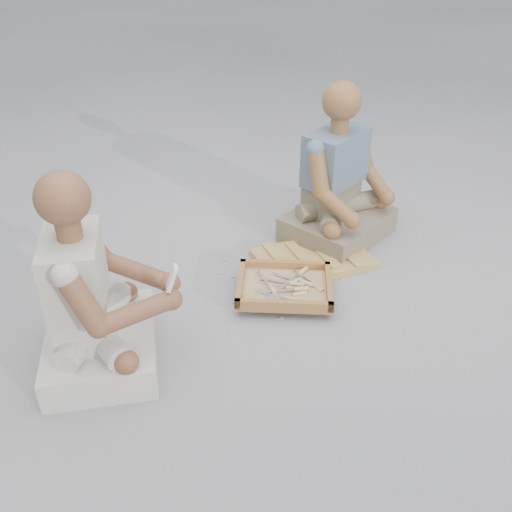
{
  "coord_description": "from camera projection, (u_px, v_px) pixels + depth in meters",
  "views": [
    {
      "loc": [
        -0.34,
        -1.92,
        1.66
      ],
      "look_at": [
        -0.11,
        0.23,
        0.3
      ],
      "focal_mm": 40.0,
      "sensor_mm": 36.0,
      "label": 1
    }
  ],
  "objects": [
    {
      "name": "wood_chip_12",
      "position": [
        326.0,
        297.0,
        2.79
      ],
      "size": [
        0.02,
        0.02,
        0.0
      ],
      "primitive_type": "cube",
      "rotation": [
        0.0,
        0.0,
        1.29
      ],
      "color": "tan",
      "rests_on": "ground"
    },
    {
      "name": "wood_chip_9",
      "position": [
        326.0,
        297.0,
        2.79
      ],
      "size": [
        0.02,
        0.02,
        0.0
      ],
      "primitive_type": "cube",
      "rotation": [
        0.0,
        0.0,
        0.23
      ],
      "color": "tan",
      "rests_on": "ground"
    },
    {
      "name": "carved_panel",
      "position": [
        313.0,
        259.0,
        3.05
      ],
      "size": [
        0.67,
        0.54,
        0.04
      ],
      "primitive_type": "cube",
      "rotation": [
        0.0,
        0.0,
        0.29
      ],
      "color": "#A3843F",
      "rests_on": "ground"
    },
    {
      "name": "chisel_7",
      "position": [
        292.0,
        283.0,
        2.77
      ],
      "size": [
        0.21,
        0.1,
        0.02
      ],
      "rotation": [
        0.0,
        0.0,
        -0.37
      ],
      "color": "white",
      "rests_on": "tool_tray"
    },
    {
      "name": "wood_chip_0",
      "position": [
        232.0,
        277.0,
        2.94
      ],
      "size": [
        0.02,
        0.02,
        0.0
      ],
      "primitive_type": "cube",
      "rotation": [
        0.0,
        0.0,
        0.34
      ],
      "color": "tan",
      "rests_on": "ground"
    },
    {
      "name": "wood_chip_8",
      "position": [
        351.0,
        310.0,
        2.7
      ],
      "size": [
        0.02,
        0.02,
        0.0
      ],
      "primitive_type": "cube",
      "rotation": [
        0.0,
        0.0,
        1.11
      ],
      "color": "tan",
      "rests_on": "ground"
    },
    {
      "name": "wood_chip_7",
      "position": [
        281.0,
        318.0,
        2.65
      ],
      "size": [
        0.02,
        0.02,
        0.0
      ],
      "primitive_type": "cube",
      "rotation": [
        0.0,
        0.0,
        0.77
      ],
      "color": "tan",
      "rests_on": "ground"
    },
    {
      "name": "chisel_4",
      "position": [
        300.0,
        273.0,
        2.84
      ],
      "size": [
        0.17,
        0.17,
        0.02
      ],
      "rotation": [
        0.0,
        0.0,
        0.81
      ],
      "color": "white",
      "rests_on": "tool_tray"
    },
    {
      "name": "tool_tray",
      "position": [
        284.0,
        287.0,
        2.76
      ],
      "size": [
        0.51,
        0.43,
        0.06
      ],
      "rotation": [
        0.0,
        0.0,
        -0.16
      ],
      "color": "brown",
      "rests_on": "carved_panel"
    },
    {
      "name": "chisel_6",
      "position": [
        287.0,
        298.0,
        2.68
      ],
      "size": [
        0.2,
        0.12,
        0.02
      ],
      "rotation": [
        0.0,
        0.0,
        -0.49
      ],
      "color": "white",
      "rests_on": "tool_tray"
    },
    {
      "name": "wood_chip_5",
      "position": [
        320.0,
        272.0,
        2.97
      ],
      "size": [
        0.02,
        0.02,
        0.0
      ],
      "primitive_type": "cube",
      "rotation": [
        0.0,
        0.0,
        1.46
      ],
      "color": "tan",
      "rests_on": "ground"
    },
    {
      "name": "chisel_5",
      "position": [
        303.0,
        282.0,
        2.78
      ],
      "size": [
        0.19,
        0.14,
        0.02
      ],
      "rotation": [
        0.0,
        0.0,
        -0.6
      ],
      "color": "white",
      "rests_on": "tool_tray"
    },
    {
      "name": "chisel_1",
      "position": [
        271.0,
        287.0,
        2.74
      ],
      "size": [
        0.08,
        0.22,
        0.02
      ],
      "rotation": [
        0.0,
        0.0,
        -1.29
      ],
      "color": "white",
      "rests_on": "tool_tray"
    },
    {
      "name": "wood_chip_2",
      "position": [
        323.0,
        273.0,
        2.97
      ],
      "size": [
        0.02,
        0.02,
        0.0
      ],
      "primitive_type": "cube",
      "rotation": [
        0.0,
        0.0,
        2.2
      ],
      "color": "tan",
      "rests_on": "ground"
    },
    {
      "name": "chisel_8",
      "position": [
        285.0,
        303.0,
        2.65
      ],
      "size": [
        0.17,
        0.17,
        0.02
      ],
      "rotation": [
        0.0,
        0.0,
        -0.79
      ],
      "color": "white",
      "rests_on": "tool_tray"
    },
    {
      "name": "companion",
      "position": [
        339.0,
        189.0,
        3.15
      ],
      "size": [
        0.72,
        0.72,
        0.89
      ],
      "rotation": [
        0.0,
        0.0,
        3.89
      ],
      "color": "#706651",
      "rests_on": "ground"
    },
    {
      "name": "wood_chip_10",
      "position": [
        329.0,
        276.0,
        2.95
      ],
      "size": [
        0.02,
        0.02,
        0.0
      ],
      "primitive_type": "cube",
      "rotation": [
        0.0,
        0.0,
        1.36
      ],
      "color": "tan",
      "rests_on": "ground"
    },
    {
      "name": "chisel_10",
      "position": [
        289.0,
        288.0,
        2.75
      ],
      "size": [
        0.21,
        0.11,
        0.02
      ],
      "rotation": [
        0.0,
        0.0,
        -0.43
      ],
      "color": "white",
      "rests_on": "tool_tray"
    },
    {
      "name": "chisel_2",
      "position": [
        291.0,
        283.0,
        2.78
      ],
      "size": [
        0.2,
        0.13,
        0.02
      ],
      "rotation": [
        0.0,
        0.0,
        0.57
      ],
      "color": "white",
      "rests_on": "tool_tray"
    },
    {
      "name": "mobile_phone",
      "position": [
        172.0,
        278.0,
        2.2
      ],
      "size": [
        0.06,
        0.05,
        0.11
      ],
      "rotation": [
        -0.35,
        0.0,
        -1.49
      ],
      "color": "silver",
      "rests_on": "craftsman"
    },
    {
      "name": "chisel_9",
      "position": [
        315.0,
        286.0,
        2.76
      ],
      "size": [
        0.13,
        0.2,
        0.02
      ],
      "rotation": [
        0.0,
        0.0,
        -1.04
      ],
      "color": "white",
      "rests_on": "tool_tray"
    },
    {
      "name": "wood_chip_13",
      "position": [
        342.0,
        279.0,
        2.92
      ],
      "size": [
        0.02,
        0.02,
        0.0
      ],
      "primitive_type": "cube",
      "rotation": [
        0.0,
        0.0,
        2.19
      ],
      "color": "tan",
      "rests_on": "ground"
    },
    {
      "name": "ground",
      "position": [
        287.0,
        339.0,
        2.53
      ],
      "size": [
        60.0,
        60.0,
        0.0
      ],
      "primitive_type": "plane",
      "color": "#939398",
      "rests_on": "ground"
    },
    {
      "name": "wood_chip_11",
      "position": [
        272.0,
        263.0,
        3.05
      ],
      "size": [
        0.02,
        0.02,
        0.0
      ],
      "primitive_type": "cube",
      "rotation": [
        0.0,
        0.0,
        1.12
      ],
      "color": "tan",
      "rests_on": "ground"
    },
    {
      "name": "wood_chip_6",
      "position": [
        239.0,
        280.0,
        2.92
      ],
      "size": [
        0.02,
        0.02,
        0.0
      ],
      "primitive_type": "cube",
      "rotation": [
        0.0,
        0.0,
        1.61
      ],
      "color": "tan",
      "rests_on": "ground"
    },
    {
      "name": "chisel_0",
      "position": [
        297.0,
        289.0,
        2.72
      ],
      "size": [
        0.22,
        0.02,
        0.02
      ],
      "rotation": [
        0.0,
        0.0,
        0.02
      ],
      "color": "white",
      "rests_on": "tool_tray"
    },
    {
      "name": "wood_chip_3",
      "position": [
        219.0,
        273.0,
        2.97
      ],
      "size": [
        0.02,
        0.02,
        0.0
      ],
      "primitive_type": "cube",
      "rotation": [
        0.0,
        0.0,
        0.06
      ],
      "color": "tan",
      "rests_on": "ground"
    },
    {
      "name": "chisel_3",
      "position": [
        295.0,
        295.0,
        2.7
      ],
      "size": [
        0.22,
        0.05,
        0.02
      ],
      "rotation": [
        0.0,
        0.0,
        0.16
      ],
      "color": "white",
      "rests_on": "tool_tray"
    },
    {
      "name": "wood_chip_4",
      "position": [
        225.0,
        260.0,
        3.08
      ],
      "size": [
        0.02,
        0.02,
        0.0
      ],
      "primitive_type": "cube",
      "rotation": [
        0.0,
        0.0,
        0.16
      ],
      "color": "tan",
      "rests_on": "ground"
    },
    {
      "name": "wood_chip_1",
      "position": [
        258.0,
        265.0,
        3.04
      ],
      "size": [
        0.02,
        0.02,
        0.0
      ],
      "primitive_type": "cube",
      "rotation": [
        0.0,
        0.0,
        3.12
      ],
      "color": "tan",
      "rests_on": "ground"
    },
    {
      "name": "craftsman",
      "position": [
        93.0,
        304.0,
        2.26
      ],
      "size": [
        0.59,
        0.59,
        0.86
      ],
      "rotation": [
        0.0,
        0.0,
        -1.49
      ],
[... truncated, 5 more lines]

